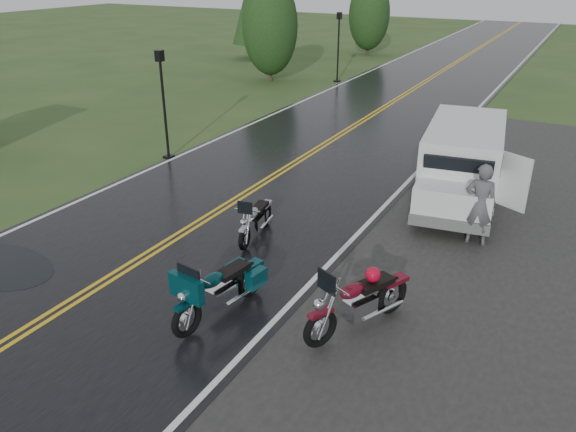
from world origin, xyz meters
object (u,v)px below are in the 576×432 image
object	(u,v)px
motorcycle_red	(321,315)
van_white	(421,183)
motorcycle_teal	(186,306)
motorcycle_silver	(244,229)
person_at_van	(480,206)
lamp_post_near_left	(164,106)
lamp_post_far_left	(338,47)

from	to	relation	value
motorcycle_red	van_white	world-z (taller)	van_white
motorcycle_teal	van_white	xyz separation A→B (m)	(2.15, 6.76, 0.38)
motorcycle_teal	motorcycle_silver	distance (m)	3.36
motorcycle_silver	person_at_van	xyz separation A→B (m)	(4.57, 2.94, 0.41)
van_white	person_at_van	bearing A→B (deg)	-28.42
motorcycle_red	person_at_van	xyz separation A→B (m)	(1.52, 5.33, 0.28)
person_at_van	motorcycle_teal	bearing A→B (deg)	55.64
motorcycle_teal	van_white	world-z (taller)	van_white
person_at_van	lamp_post_near_left	xyz separation A→B (m)	(-10.46, 1.53, 0.81)
person_at_van	motorcycle_silver	bearing A→B (deg)	29.28
motorcycle_silver	van_white	xyz separation A→B (m)	(3.02, 3.52, 0.49)
motorcycle_teal	person_at_van	bearing A→B (deg)	67.72
person_at_van	motorcycle_red	bearing A→B (deg)	70.60
person_at_van	lamp_post_far_left	size ratio (longest dim) A/B	0.54
person_at_van	lamp_post_near_left	bearing A→B (deg)	-11.74
van_white	lamp_post_far_left	world-z (taller)	lamp_post_far_left
person_at_van	lamp_post_near_left	size ratio (longest dim) A/B	0.55
van_white	lamp_post_far_left	xyz separation A→B (m)	(-9.17, 15.65, 0.77)
motorcycle_red	lamp_post_far_left	size ratio (longest dim) A/B	0.65
motorcycle_silver	van_white	world-z (taller)	van_white
motorcycle_teal	person_at_van	distance (m)	7.21
motorcycle_teal	lamp_post_far_left	bearing A→B (deg)	116.04
motorcycle_red	lamp_post_far_left	xyz separation A→B (m)	(-9.20, 21.56, 1.13)
motorcycle_red	lamp_post_far_left	distance (m)	23.46
motorcycle_teal	motorcycle_silver	xyz separation A→B (m)	(-0.87, 3.24, -0.11)
lamp_post_near_left	van_white	bearing A→B (deg)	-6.05
van_white	motorcycle_red	bearing A→B (deg)	-97.61
motorcycle_red	van_white	xyz separation A→B (m)	(-0.03, 5.91, 0.36)
motorcycle_silver	motorcycle_red	bearing A→B (deg)	-48.79
van_white	lamp_post_far_left	size ratio (longest dim) A/B	1.48
person_at_van	lamp_post_far_left	xyz separation A→B (m)	(-10.72, 16.23, 0.85)
van_white	person_at_van	xyz separation A→B (m)	(1.55, -0.58, -0.08)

